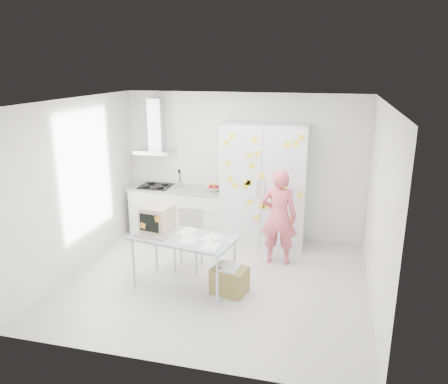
% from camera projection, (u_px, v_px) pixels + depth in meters
% --- Properties ---
extents(floor, '(4.50, 4.00, 0.02)m').
position_uv_depth(floor, '(216.00, 281.00, 6.68)').
color(floor, silver).
rests_on(floor, ground).
extents(walls, '(4.52, 4.01, 2.70)m').
position_uv_depth(walls, '(227.00, 183.00, 6.97)').
color(walls, white).
rests_on(walls, ground).
extents(ceiling, '(4.50, 4.00, 0.02)m').
position_uv_depth(ceiling, '(215.00, 101.00, 5.92)').
color(ceiling, white).
rests_on(ceiling, walls).
extents(counter_run, '(1.84, 0.63, 1.28)m').
position_uv_depth(counter_run, '(179.00, 210.00, 8.41)').
color(counter_run, white).
rests_on(counter_run, ground).
extents(range_hood, '(0.70, 0.48, 1.01)m').
position_uv_depth(range_hood, '(156.00, 132.00, 8.22)').
color(range_hood, silver).
rests_on(range_hood, walls).
extents(tall_cabinet, '(1.50, 0.68, 2.20)m').
position_uv_depth(tall_cabinet, '(264.00, 185.00, 7.82)').
color(tall_cabinet, silver).
rests_on(tall_cabinet, ground).
extents(person, '(0.60, 0.40, 1.60)m').
position_uv_depth(person, '(279.00, 217.00, 7.07)').
color(person, '#E55965').
rests_on(person, ground).
extents(desk, '(1.58, 0.98, 1.18)m').
position_uv_depth(desk, '(167.00, 227.00, 6.40)').
color(desk, '#9FA7A9').
rests_on(desk, ground).
extents(chair, '(0.46, 0.46, 0.96)m').
position_uv_depth(chair, '(189.00, 235.00, 7.02)').
color(chair, '#ADACAA').
rests_on(chair, ground).
extents(cardboard_box, '(0.55, 0.48, 0.42)m').
position_uv_depth(cardboard_box, '(230.00, 280.00, 6.29)').
color(cardboard_box, olive).
rests_on(cardboard_box, ground).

